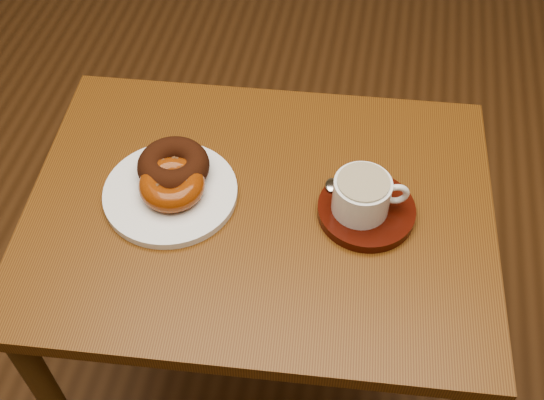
% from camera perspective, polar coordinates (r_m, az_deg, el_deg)
% --- Properties ---
extents(cafe_table, '(0.77, 0.60, 0.68)m').
position_cam_1_polar(cafe_table, '(1.15, -0.98, -3.94)').
color(cafe_table, brown).
rests_on(cafe_table, ground).
extents(donut_plate, '(0.28, 0.28, 0.01)m').
position_cam_1_polar(donut_plate, '(1.08, -8.49, 0.60)').
color(donut_plate, white).
rests_on(donut_plate, cafe_table).
extents(donut_cinnamon, '(0.14, 0.14, 0.04)m').
position_cam_1_polar(donut_cinnamon, '(1.08, -8.24, 2.86)').
color(donut_cinnamon, black).
rests_on(donut_cinnamon, donut_plate).
extents(donut_caramel, '(0.13, 0.13, 0.04)m').
position_cam_1_polar(donut_caramel, '(1.06, -8.37, 1.28)').
color(donut_caramel, '#82370E').
rests_on(donut_caramel, donut_plate).
extents(saucer, '(0.17, 0.17, 0.02)m').
position_cam_1_polar(saucer, '(1.06, 7.89, -0.89)').
color(saucer, '#380E07').
rests_on(saucer, cafe_table).
extents(coffee_cup, '(0.11, 0.09, 0.06)m').
position_cam_1_polar(coffee_cup, '(1.03, 7.60, 0.43)').
color(coffee_cup, white).
rests_on(coffee_cup, saucer).
extents(teaspoon, '(0.05, 0.09, 0.01)m').
position_cam_1_polar(teaspoon, '(1.06, 5.17, 0.91)').
color(teaspoon, silver).
rests_on(teaspoon, saucer).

